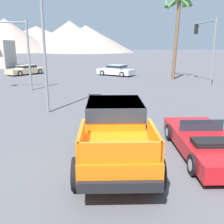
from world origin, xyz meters
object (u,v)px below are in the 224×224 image
(traffic_light_crosswalk, at_px, (6,41))
(palm_tree_tall, at_px, (177,15))
(parked_car_tan, at_px, (26,70))
(traffic_light_main, at_px, (206,39))
(orange_pickup_truck, at_px, (115,129))
(red_convertible_car, at_px, (206,143))
(street_lamp_post, at_px, (42,18))
(parked_car_silver, at_px, (116,70))

(traffic_light_crosswalk, distance_m, palm_tree_tall, 16.07)
(parked_car_tan, height_order, traffic_light_main, traffic_light_main)
(parked_car_tan, bearing_deg, traffic_light_main, -163.61)
(orange_pickup_truck, xyz_separation_m, traffic_light_crosswalk, (-6.63, 13.55, 2.78))
(parked_car_tan, bearing_deg, traffic_light_crosswalk, 138.94)
(red_convertible_car, xyz_separation_m, parked_car_tan, (-10.75, 24.96, 0.17))
(street_lamp_post, bearing_deg, traffic_light_main, 36.00)
(traffic_light_main, bearing_deg, traffic_light_crosswalk, 97.60)
(traffic_light_main, relative_size, palm_tree_tall, 0.68)
(red_convertible_car, bearing_deg, parked_car_silver, 95.01)
(parked_car_tan, bearing_deg, red_convertible_car, 156.77)
(street_lamp_post, xyz_separation_m, palm_tree_tall, (11.29, 12.25, 1.54))
(traffic_light_main, relative_size, traffic_light_crosswalk, 1.06)
(traffic_light_crosswalk, height_order, street_lamp_post, street_lamp_post)
(orange_pickup_truck, relative_size, red_convertible_car, 1.08)
(parked_car_tan, xyz_separation_m, traffic_light_crosswalk, (1.09, -11.43, 3.21))
(traffic_light_main, distance_m, street_lamp_post, 16.19)
(red_convertible_car, xyz_separation_m, palm_tree_tall, (5.40, 18.53, 5.92))
(traffic_light_main, bearing_deg, red_convertible_car, 155.48)
(red_convertible_car, height_order, parked_car_tan, parked_car_tan)
(orange_pickup_truck, distance_m, parked_car_tan, 26.14)
(orange_pickup_truck, height_order, traffic_light_crosswalk, traffic_light_crosswalk)
(street_lamp_post, bearing_deg, palm_tree_tall, 47.34)
(traffic_light_main, bearing_deg, orange_pickup_truck, 147.09)
(orange_pickup_truck, height_order, street_lamp_post, street_lamp_post)
(parked_car_tan, xyz_separation_m, street_lamp_post, (4.86, -18.68, 4.22))
(orange_pickup_truck, xyz_separation_m, parked_car_tan, (-7.72, 24.97, -0.43))
(red_convertible_car, height_order, palm_tree_tall, palm_tree_tall)
(orange_pickup_truck, relative_size, parked_car_silver, 1.12)
(red_convertible_car, bearing_deg, palm_tree_tall, 78.62)
(palm_tree_tall, bearing_deg, street_lamp_post, -132.66)
(traffic_light_main, xyz_separation_m, street_lamp_post, (-13.08, -9.50, 0.77))
(parked_car_silver, height_order, traffic_light_main, traffic_light_main)
(parked_car_silver, distance_m, street_lamp_post, 17.93)
(red_convertible_car, distance_m, palm_tree_tall, 20.19)
(parked_car_silver, height_order, parked_car_tan, parked_car_silver)
(red_convertible_car, relative_size, street_lamp_post, 0.58)
(parked_car_tan, xyz_separation_m, palm_tree_tall, (16.15, -6.43, 5.75))
(street_lamp_post, bearing_deg, parked_car_silver, 70.46)
(red_convertible_car, distance_m, parked_car_silver, 22.71)
(orange_pickup_truck, relative_size, palm_tree_tall, 0.60)
(parked_car_tan, height_order, street_lamp_post, street_lamp_post)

